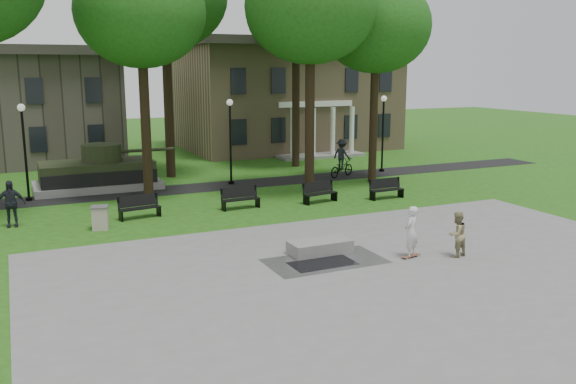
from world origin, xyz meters
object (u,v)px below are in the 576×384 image
at_px(skateboarder, 411,232).
at_px(cyclist, 342,162).
at_px(friend_watching, 457,234).
at_px(park_bench_0, 139,206).
at_px(trash_bin, 100,218).
at_px(concrete_block, 320,247).

xyz_separation_m(skateboarder, cyclist, (5.65, 14.75, 0.01)).
bearing_deg(cyclist, friend_watching, 140.69).
relative_size(friend_watching, park_bench_0, 0.86).
distance_m(skateboarder, trash_bin, 12.38).
height_order(friend_watching, park_bench_0, friend_watching).
relative_size(concrete_block, skateboarder, 1.24).
xyz_separation_m(skateboarder, friend_watching, (1.45, -0.63, -0.10)).
bearing_deg(skateboarder, friend_watching, 123.47).
height_order(skateboarder, trash_bin, skateboarder).
bearing_deg(skateboarder, trash_bin, -75.04).
bearing_deg(trash_bin, concrete_block, -45.22).
bearing_deg(park_bench_0, friend_watching, -57.71).
relative_size(concrete_block, trash_bin, 2.29).
distance_m(concrete_block, park_bench_0, 9.18).
bearing_deg(cyclist, concrete_block, 123.60).
relative_size(concrete_block, friend_watching, 1.39).
bearing_deg(cyclist, park_bench_0, 87.78).
bearing_deg(concrete_block, park_bench_0, 121.07).
height_order(cyclist, park_bench_0, cyclist).
relative_size(cyclist, park_bench_0, 1.22).
bearing_deg(trash_bin, cyclist, 23.56).
bearing_deg(friend_watching, cyclist, -115.67).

